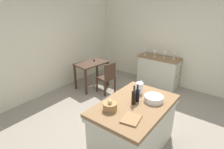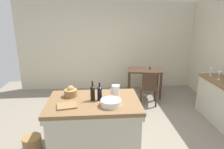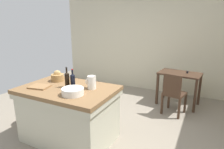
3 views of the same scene
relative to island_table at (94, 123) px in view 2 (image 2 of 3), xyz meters
The scene contains 15 objects.
ground_plane 0.78m from the island_table, 44.79° to the left, with size 6.76×6.76×0.00m, color gray.
wall_back 3.17m from the island_table, 81.83° to the left, with size 5.32×0.12×2.60m, color beige.
island_table is the anchor object (origin of this frame).
side_cabinet 2.81m from the island_table, 16.12° to the left, with size 0.52×1.21×0.88m.
writing_desk 2.63m from the island_table, 58.66° to the left, with size 0.96×0.66×0.81m.
wooden_chair 2.14m from the island_table, 50.80° to the left, with size 0.47×0.47×0.89m.
pitcher 0.64m from the island_table, 19.67° to the left, with size 0.17×0.13×0.24m.
wash_bowl 0.56m from the island_table, 37.82° to the right, with size 0.31×0.31×0.10m, color silver.
bread_basket 0.65m from the island_table, 151.26° to the left, with size 0.21×0.21×0.19m.
cutting_board 0.61m from the island_table, 155.68° to the right, with size 0.29×0.24×0.02m, color olive.
wine_bottle_dark 0.54m from the island_table, ahead, with size 0.07×0.07×0.31m.
wine_bottle_amber 0.54m from the island_table, 125.71° to the left, with size 0.07×0.07×0.32m.
wine_glass_middle 2.85m from the island_table, 19.04° to the left, with size 0.07×0.07×0.18m.
wine_glass_right 2.95m from the island_table, 24.68° to the left, with size 0.07×0.07×0.18m.
wicker_hamper 1.10m from the island_table, behind, with size 0.31×0.31×0.26m, color olive.
Camera 2 is at (-0.37, -3.38, 2.21)m, focal length 32.09 mm.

